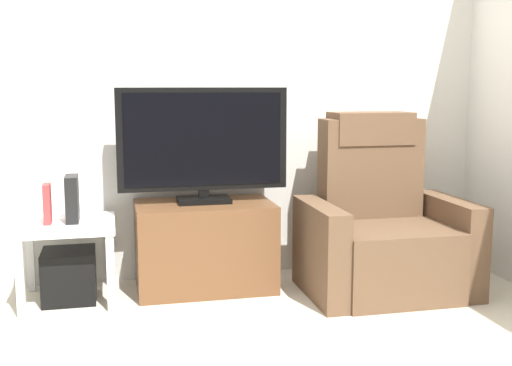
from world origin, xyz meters
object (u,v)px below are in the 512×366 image
at_px(tv_stand, 205,246).
at_px(side_table, 67,235).
at_px(television, 203,142).
at_px(book_upright, 47,204).
at_px(game_console, 72,199).
at_px(subwoofer_box, 69,275).
at_px(recliner_armchair, 382,230).

xyz_separation_m(tv_stand, side_table, (-0.81, -0.05, 0.12)).
bearing_deg(side_table, television, 4.74).
height_order(book_upright, game_console, game_console).
bearing_deg(book_upright, game_console, 12.53).
distance_m(tv_stand, book_upright, 0.96).
distance_m(subwoofer_box, game_console, 0.45).
height_order(television, side_table, television).
xyz_separation_m(tv_stand, television, (0.00, 0.02, 0.64)).
height_order(recliner_armchair, side_table, recliner_armchair).
relative_size(tv_stand, side_table, 1.54).
relative_size(side_table, subwoofer_box, 1.80).
height_order(tv_stand, side_table, tv_stand).
height_order(subwoofer_box, book_upright, book_upright).
height_order(tv_stand, book_upright, book_upright).
height_order(tv_stand, game_console, game_console).
relative_size(television, recliner_armchair, 0.95).
distance_m(side_table, subwoofer_box, 0.24).
distance_m(side_table, book_upright, 0.21).
bearing_deg(book_upright, recliner_armchair, -5.28).
height_order(tv_stand, subwoofer_box, tv_stand).
bearing_deg(television, side_table, -175.26).
distance_m(television, subwoofer_box, 1.11).
bearing_deg(game_console, subwoofer_box, -164.05).
xyz_separation_m(television, book_upright, (-0.91, -0.09, -0.32)).
bearing_deg(recliner_armchair, side_table, 171.35).
xyz_separation_m(tv_stand, book_upright, (-0.91, -0.07, 0.31)).
xyz_separation_m(tv_stand, subwoofer_box, (-0.81, -0.05, -0.12)).
height_order(television, recliner_armchair, television).
height_order(recliner_armchair, game_console, recliner_armchair).
distance_m(recliner_armchair, game_console, 1.86).
height_order(side_table, book_upright, book_upright).
height_order(television, game_console, television).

